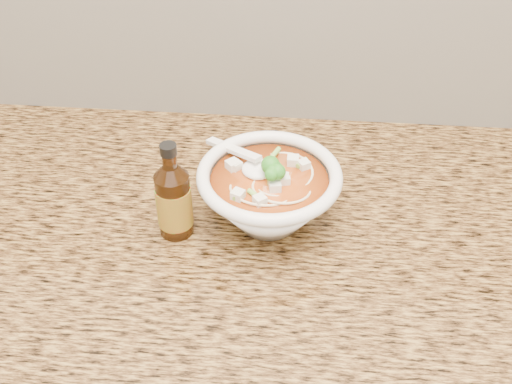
{
  "coord_description": "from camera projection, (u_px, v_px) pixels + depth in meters",
  "views": [
    {
      "loc": [
        -0.0,
        0.95,
        1.58
      ],
      "look_at": [
        -0.06,
        1.69,
        0.96
      ],
      "focal_mm": 45.0,
      "sensor_mm": 36.0,
      "label": 1
    }
  ],
  "objects": [
    {
      "name": "hot_sauce_bottle",
      "position": [
        174.0,
        200.0,
        0.95
      ],
      "size": [
        0.07,
        0.07,
        0.16
      ],
      "rotation": [
        0.0,
        0.0,
        -0.36
      ],
      "color": "#3E1E08",
      "rests_on": "counter_slab"
    },
    {
      "name": "soup_bowl",
      "position": [
        269.0,
        195.0,
        0.97
      ],
      "size": [
        0.22,
        0.22,
        0.12
      ],
      "rotation": [
        0.0,
        0.0,
        0.3
      ],
      "color": "white",
      "rests_on": "counter_slab"
    },
    {
      "name": "counter_slab",
      "position": [
        296.0,
        237.0,
        1.01
      ],
      "size": [
        4.0,
        0.68,
        0.04
      ],
      "primitive_type": "cube",
      "color": "olive",
      "rests_on": "cabinet"
    }
  ]
}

